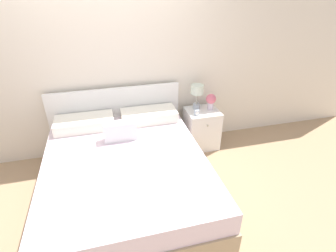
% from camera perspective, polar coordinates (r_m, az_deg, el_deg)
% --- Properties ---
extents(ground_plane, '(12.00, 12.00, 0.00)m').
position_cam_1_polar(ground_plane, '(4.02, -10.39, -4.69)').
color(ground_plane, tan).
extents(wall_back, '(8.00, 0.06, 2.60)m').
position_cam_1_polar(wall_back, '(3.54, -12.44, 13.65)').
color(wall_back, silver).
rests_on(wall_back, ground_plane).
extents(bed, '(1.77, 2.07, 0.96)m').
position_cam_1_polar(bed, '(3.07, -9.15, -10.00)').
color(bed, tan).
rests_on(bed, ground_plane).
extents(nightstand, '(0.46, 0.44, 0.58)m').
position_cam_1_polar(nightstand, '(3.90, 7.29, -0.52)').
color(nightstand, white).
rests_on(nightstand, ground_plane).
extents(table_lamp, '(0.18, 0.18, 0.36)m').
position_cam_1_polar(table_lamp, '(3.72, 6.35, 7.38)').
color(table_lamp, '#A8B2BC').
rests_on(table_lamp, nightstand).
extents(flower_vase, '(0.14, 0.14, 0.23)m').
position_cam_1_polar(flower_vase, '(3.78, 9.35, 5.52)').
color(flower_vase, silver).
rests_on(flower_vase, nightstand).
extents(alarm_clock, '(0.06, 0.04, 0.07)m').
position_cam_1_polar(alarm_clock, '(3.62, 6.28, 2.94)').
color(alarm_clock, silver).
rests_on(alarm_clock, nightstand).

